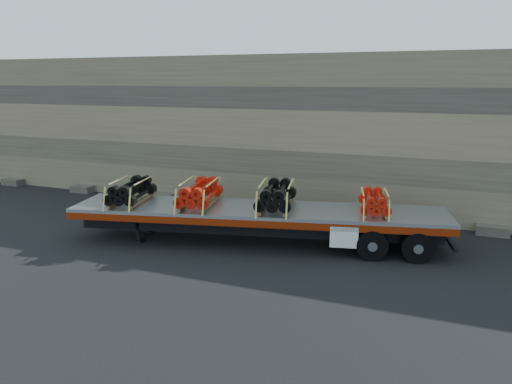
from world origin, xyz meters
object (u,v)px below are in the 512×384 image
Objects in this scene: bundle_midfront at (199,194)px; bundle_midrear at (276,196)px; bundle_rear at (374,202)px; trailer at (257,225)px; bundle_front at (131,192)px.

bundle_midrear is at bearing 0.00° from bundle_midfront.
bundle_rear is at bearing 0.00° from bundle_midfront.
bundle_midrear is at bearing 0.00° from trailer.
bundle_midrear is 1.26× the size of bundle_rear.
bundle_front is at bearing 180.00° from trailer.
bundle_front reaches higher than trailer.
bundle_rear is at bearing 0.00° from bundle_front.
bundle_midfront is 0.98× the size of bundle_midrear.
bundle_front reaches higher than bundle_rear.
bundle_midrear is 3.45m from bundle_rear.
bundle_midfront is at bearing -0.00° from bundle_front.
bundle_front is 0.93× the size of bundle_midrear.
bundle_midfront reaches higher than bundle_front.
bundle_rear is (3.36, 0.79, -0.09)m from bundle_midrear.
trailer is at bearing -180.00° from bundle_rear.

